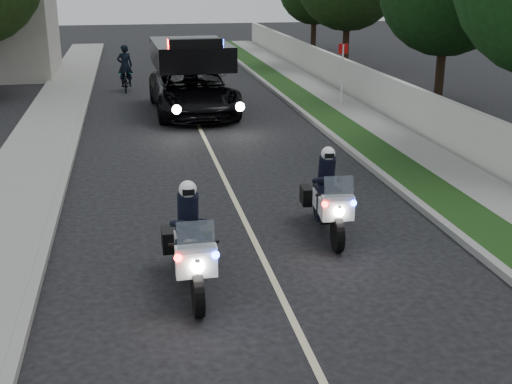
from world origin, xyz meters
The scene contains 17 objects.
ground centered at (0.00, 0.00, 0.00)m, with size 120.00×120.00×0.00m, color #232326.
curb_right centered at (4.10, 10.00, 0.07)m, with size 0.20×60.00×0.15m, color gray.
grass_verge centered at (4.80, 10.00, 0.08)m, with size 1.20×60.00×0.16m, color #193814.
sidewalk_right centered at (6.10, 10.00, 0.08)m, with size 1.40×60.00×0.16m, color gray.
property_wall centered at (7.10, 10.00, 0.75)m, with size 0.22×60.00×1.50m, color beige.
curb_left centered at (-4.10, 10.00, 0.07)m, with size 0.20×60.00×0.15m, color gray.
sidewalk_left centered at (-5.20, 10.00, 0.08)m, with size 2.00×60.00×0.16m, color gray.
lane_marking centered at (0.00, 10.00, 0.00)m, with size 0.12×50.00×0.01m, color #BFB78C.
police_moto_left centered at (-1.45, -0.04, 0.00)m, with size 0.78×2.24×1.90m, color white, non-canonical shape.
police_moto_right centered at (1.56, 1.95, 0.00)m, with size 0.75×2.15×1.83m, color silver, non-canonical shape.
police_suv centered at (0.05, 14.77, 0.00)m, with size 2.97×6.41×3.12m, color black.
bicycle centered at (-2.46, 20.21, 0.00)m, with size 0.58×1.66×0.87m, color black.
cyclist centered at (-2.46, 20.21, 0.00)m, with size 0.67×0.45×1.87m, color black.
sign_post centered at (6.00, 14.88, 0.00)m, with size 0.40×0.40×2.57m, color #A7130B, non-canonical shape.
tree_right_c centered at (10.15, 14.86, 0.00)m, with size 5.32×5.32×8.86m, color #133611, non-canonical shape.
tree_right_d centered at (9.50, 25.14, 0.00)m, with size 5.71×5.71×9.52m, color #1C3913, non-canonical shape.
tree_right_e centered at (10.11, 33.96, 0.00)m, with size 4.82×4.82×8.03m, color #173510, non-canonical shape.
Camera 1 is at (-2.29, -10.36, 5.20)m, focal length 46.49 mm.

